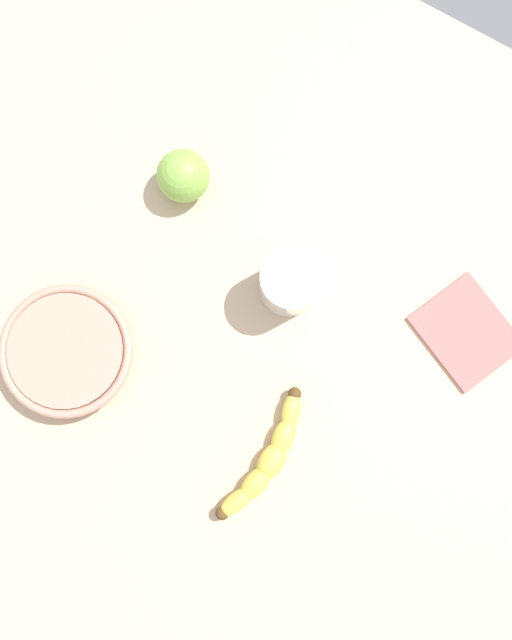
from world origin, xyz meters
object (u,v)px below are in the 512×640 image
smoothie_glass (292,284)px  ceramic_bowl (68,351)px  green_apple_fruit (183,176)px  banana (268,459)px

smoothie_glass → ceramic_bowl: size_ratio=0.51×
smoothie_glass → ceramic_bowl: 30.53cm
smoothie_glass → green_apple_fruit: 20.55cm
green_apple_fruit → banana: bearing=-43.5°
banana → smoothie_glass: smoothie_glass is taller
banana → green_apple_fruit: size_ratio=2.78×
banana → ceramic_bowl: bearing=93.6°
banana → green_apple_fruit: (-28.23, 26.79, 1.93)cm
green_apple_fruit → ceramic_bowl: bearing=-92.9°
banana → smoothie_glass: bearing=23.9°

